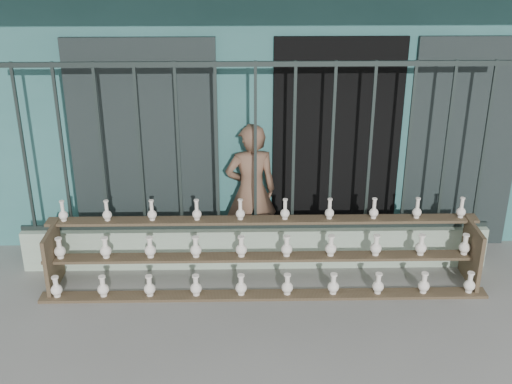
{
  "coord_description": "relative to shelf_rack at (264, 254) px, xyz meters",
  "views": [
    {
      "loc": [
        -0.12,
        -4.87,
        3.53
      ],
      "look_at": [
        0.0,
        1.0,
        1.0
      ],
      "focal_mm": 45.0,
      "sensor_mm": 36.0,
      "label": 1
    }
  ],
  "objects": [
    {
      "name": "workshop_building",
      "position": [
        -0.07,
        3.34,
        1.26
      ],
      "size": [
        7.4,
        6.6,
        3.21
      ],
      "color": "#336B69",
      "rests_on": "ground"
    },
    {
      "name": "security_fence",
      "position": [
        -0.08,
        0.41,
        0.99
      ],
      "size": [
        5.0,
        0.04,
        1.8
      ],
      "color": "#283330",
      "rests_on": "parapet_wall"
    },
    {
      "name": "parapet_wall",
      "position": [
        -0.08,
        0.41,
        -0.13
      ],
      "size": [
        5.0,
        0.2,
        0.45
      ],
      "primitive_type": "cube",
      "color": "#A8C1A5",
      "rests_on": "ground"
    },
    {
      "name": "elderly_woman",
      "position": [
        -0.12,
        0.67,
        0.41
      ],
      "size": [
        0.61,
        0.45,
        1.54
      ],
      "primitive_type": "imported",
      "rotation": [
        0.0,
        0.0,
        3.3
      ],
      "color": "brown",
      "rests_on": "ground"
    },
    {
      "name": "ground",
      "position": [
        -0.08,
        -0.89,
        -0.36
      ],
      "size": [
        60.0,
        60.0,
        0.0
      ],
      "primitive_type": "plane",
      "color": "slate"
    },
    {
      "name": "shelf_rack",
      "position": [
        0.0,
        0.0,
        0.0
      ],
      "size": [
        4.5,
        0.68,
        0.85
      ],
      "color": "brown",
      "rests_on": "ground"
    }
  ]
}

